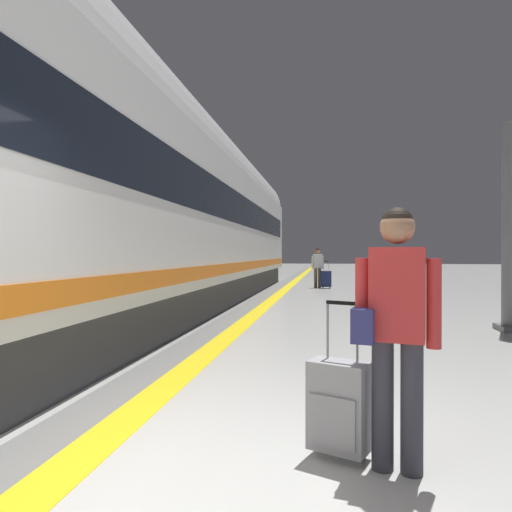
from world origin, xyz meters
name	(u,v)px	position (x,y,z in m)	size (l,w,h in m)	color
ground_plane	(185,501)	(0.00, 0.00, 0.00)	(120.00, 120.00, 0.00)	silver
safety_line_strip	(268,303)	(-0.85, 10.00, 0.00)	(0.36, 80.00, 0.01)	yellow
tactile_edge_band	(256,303)	(-1.18, 10.00, 0.00)	(0.63, 80.00, 0.01)	slate
high_speed_train	(138,195)	(-2.96, 6.27, 2.50)	(2.94, 29.66, 4.97)	#38383D
traveller_foreground	(395,319)	(1.17, 0.53, 0.94)	(0.54, 0.29, 1.63)	#383842
rolling_suitcase_foreground	(339,406)	(0.84, 0.66, 0.35)	(0.44, 0.35, 1.03)	#9E9EA3
passenger_near	(318,265)	(0.34, 15.99, 0.91)	(0.46, 0.29, 1.57)	brown
suitcase_near	(326,279)	(0.66, 15.70, 0.37)	(0.43, 0.35, 1.06)	#19234C
waste_bin	(401,291)	(2.47, 9.06, 0.46)	(0.46, 0.46, 0.91)	#4C4C51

